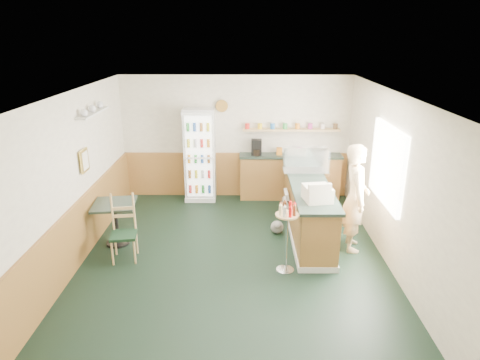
{
  "coord_description": "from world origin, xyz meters",
  "views": [
    {
      "loc": [
        0.19,
        -6.22,
        3.56
      ],
      "look_at": [
        0.11,
        0.6,
        1.19
      ],
      "focal_mm": 32.0,
      "sensor_mm": 36.0,
      "label": 1
    }
  ],
  "objects_px": {
    "display_case": "(306,161)",
    "condiment_stand": "(287,227)",
    "cafe_table": "(115,216)",
    "shopkeeper": "(355,198)",
    "cafe_chair": "(124,225)",
    "cash_register": "(317,193)",
    "drinks_fridge": "(200,155)"
  },
  "relations": [
    {
      "from": "shopkeeper",
      "to": "cafe_table",
      "type": "height_order",
      "value": "shopkeeper"
    },
    {
      "from": "drinks_fridge",
      "to": "condiment_stand",
      "type": "bearing_deg",
      "value": -62.18
    },
    {
      "from": "drinks_fridge",
      "to": "display_case",
      "type": "relative_size",
      "value": 2.4
    },
    {
      "from": "drinks_fridge",
      "to": "shopkeeper",
      "type": "xyz_separation_m",
      "value": [
        2.83,
        -2.29,
        -0.09
      ]
    },
    {
      "from": "condiment_stand",
      "to": "cafe_table",
      "type": "height_order",
      "value": "condiment_stand"
    },
    {
      "from": "display_case",
      "to": "cafe_table",
      "type": "relative_size",
      "value": 1.09
    },
    {
      "from": "display_case",
      "to": "condiment_stand",
      "type": "relative_size",
      "value": 0.75
    },
    {
      "from": "display_case",
      "to": "shopkeeper",
      "type": "height_order",
      "value": "shopkeeper"
    },
    {
      "from": "display_case",
      "to": "condiment_stand",
      "type": "bearing_deg",
      "value": -105.52
    },
    {
      "from": "cafe_table",
      "to": "cafe_chair",
      "type": "xyz_separation_m",
      "value": [
        0.28,
        -0.45,
        0.03
      ]
    },
    {
      "from": "drinks_fridge",
      "to": "cafe_chair",
      "type": "relative_size",
      "value": 1.85
    },
    {
      "from": "display_case",
      "to": "cafe_chair",
      "type": "height_order",
      "value": "display_case"
    },
    {
      "from": "shopkeeper",
      "to": "cafe_table",
      "type": "bearing_deg",
      "value": 94.19
    },
    {
      "from": "shopkeeper",
      "to": "condiment_stand",
      "type": "distance_m",
      "value": 1.45
    },
    {
      "from": "display_case",
      "to": "condiment_stand",
      "type": "xyz_separation_m",
      "value": [
        -0.51,
        -1.85,
        -0.49
      ]
    },
    {
      "from": "shopkeeper",
      "to": "display_case",
      "type": "bearing_deg",
      "value": 38.46
    },
    {
      "from": "display_case",
      "to": "cash_register",
      "type": "distance_m",
      "value": 1.41
    },
    {
      "from": "cafe_chair",
      "to": "cash_register",
      "type": "bearing_deg",
      "value": -7.5
    },
    {
      "from": "display_case",
      "to": "shopkeeper",
      "type": "xyz_separation_m",
      "value": [
        0.7,
        -1.08,
        -0.32
      ]
    },
    {
      "from": "cash_register",
      "to": "cafe_chair",
      "type": "height_order",
      "value": "cash_register"
    },
    {
      "from": "display_case",
      "to": "cafe_chair",
      "type": "distance_m",
      "value": 3.5
    },
    {
      "from": "cafe_table",
      "to": "display_case",
      "type": "bearing_deg",
      "value": 16.16
    },
    {
      "from": "shopkeeper",
      "to": "cafe_table",
      "type": "xyz_separation_m",
      "value": [
        -4.1,
        0.1,
        -0.38
      ]
    },
    {
      "from": "shopkeeper",
      "to": "condiment_stand",
      "type": "bearing_deg",
      "value": 128.01
    },
    {
      "from": "condiment_stand",
      "to": "cafe_chair",
      "type": "xyz_separation_m",
      "value": [
        -2.6,
        0.42,
        -0.18
      ]
    },
    {
      "from": "display_case",
      "to": "cash_register",
      "type": "relative_size",
      "value": 1.97
    },
    {
      "from": "shopkeeper",
      "to": "cafe_chair",
      "type": "bearing_deg",
      "value": 100.81
    },
    {
      "from": "cafe_table",
      "to": "condiment_stand",
      "type": "bearing_deg",
      "value": -16.76
    },
    {
      "from": "cash_register",
      "to": "display_case",
      "type": "bearing_deg",
      "value": 80.26
    },
    {
      "from": "condiment_stand",
      "to": "shopkeeper",
      "type": "bearing_deg",
      "value": 32.49
    },
    {
      "from": "condiment_stand",
      "to": "cash_register",
      "type": "bearing_deg",
      "value": 41.26
    },
    {
      "from": "drinks_fridge",
      "to": "cafe_table",
      "type": "distance_m",
      "value": 2.58
    }
  ]
}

